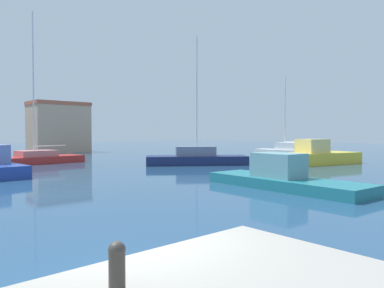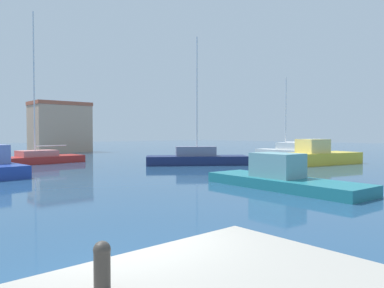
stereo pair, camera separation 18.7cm
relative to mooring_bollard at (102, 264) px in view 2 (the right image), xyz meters
name	(u,v)px [view 2 (the right image)]	position (x,y,z in m)	size (l,w,h in m)	color
water	(156,165)	(16.16, 21.72, -1.26)	(160.00, 160.00, 0.00)	navy
mooring_bollard	(102,264)	(0.00, 0.00, 0.00)	(0.19, 0.19, 0.56)	#38332D
sailboat_navy_far_right	(197,158)	(18.67, 19.34, -0.69)	(8.34, 6.99, 10.76)	#19234C
motorboat_yellow_far_left	(315,156)	(26.52, 12.91, -0.57)	(8.97, 4.62, 2.16)	gold
sailboat_white_mid_harbor	(286,151)	(34.10, 21.00, -0.66)	(2.34, 7.28, 9.13)	white
sailboat_red_distant_north	(35,158)	(8.75, 29.51, -0.77)	(8.47, 3.57, 13.24)	#B22823
motorboat_teal_distant_east	(281,178)	(13.04, 6.85, -0.75)	(2.92, 8.43, 1.69)	#1E707A
harbor_office	(60,127)	(17.80, 47.19, 2.25)	(7.58, 5.14, 7.00)	tan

